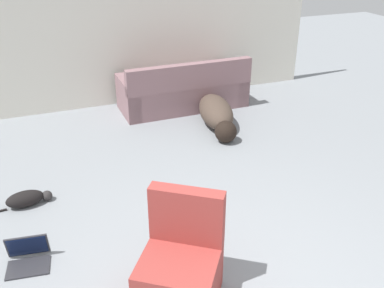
{
  "coord_description": "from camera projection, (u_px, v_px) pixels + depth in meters",
  "views": [
    {
      "loc": [
        -1.06,
        -1.92,
        2.59
      ],
      "look_at": [
        0.46,
        1.97,
        0.47
      ],
      "focal_mm": 40.0,
      "sensor_mm": 36.0,
      "label": 1
    }
  ],
  "objects": [
    {
      "name": "wall_back",
      "position": [
        98.0,
        20.0,
        6.39
      ],
      "size": [
        7.18,
        0.06,
        2.7
      ],
      "color": "silver",
      "rests_on": "ground_plane"
    },
    {
      "name": "couch",
      "position": [
        184.0,
        92.0,
        6.77
      ],
      "size": [
        1.99,
        0.83,
        0.8
      ],
      "rotation": [
        0.0,
        0.0,
        3.15
      ],
      "color": "gray",
      "rests_on": "ground_plane"
    },
    {
      "name": "dog",
      "position": [
        217.0,
        114.0,
        6.15
      ],
      "size": [
        0.64,
        1.51,
        0.4
      ],
      "rotation": [
        0.0,
        0.0,
        4.52
      ],
      "color": "#4C3D33",
      "rests_on": "ground_plane"
    },
    {
      "name": "cat",
      "position": [
        27.0,
        199.0,
        4.43
      ],
      "size": [
        0.56,
        0.23,
        0.16
      ],
      "rotation": [
        0.0,
        0.0,
        0.09
      ],
      "color": "black",
      "rests_on": "ground_plane"
    },
    {
      "name": "laptop_open",
      "position": [
        28.0,
        255.0,
        3.67
      ],
      "size": [
        0.39,
        0.34,
        0.24
      ],
      "rotation": [
        0.0,
        0.0,
        -0.14
      ],
      "color": "#2D2D33",
      "rests_on": "ground_plane"
    },
    {
      "name": "side_chair",
      "position": [
        181.0,
        268.0,
        3.23
      ],
      "size": [
        0.8,
        0.8,
        0.88
      ],
      "rotation": [
        0.0,
        0.0,
        5.66
      ],
      "color": "#993833",
      "rests_on": "ground_plane"
    }
  ]
}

